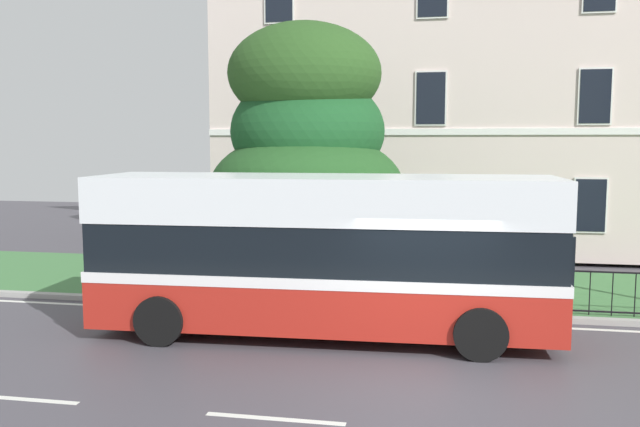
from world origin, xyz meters
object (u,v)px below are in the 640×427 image
object	(u,v)px
evergreen_tree	(304,183)
single_decker_bus	(324,252)
litter_bin	(523,277)
georgian_townhouse	(500,70)

from	to	relation	value
evergreen_tree	single_decker_bus	world-z (taller)	evergreen_tree
litter_bin	single_decker_bus	bearing A→B (deg)	-144.66
georgian_townhouse	single_decker_bus	world-z (taller)	georgian_townhouse
georgian_townhouse	single_decker_bus	xyz separation A→B (m)	(-4.32, -12.98, -4.82)
georgian_townhouse	litter_bin	world-z (taller)	georgian_townhouse
single_decker_bus	litter_bin	size ratio (longest dim) A/B	7.67
litter_bin	georgian_townhouse	bearing A→B (deg)	89.16
georgian_townhouse	litter_bin	xyz separation A→B (m)	(-0.15, -10.02, -5.77)
single_decker_bus	litter_bin	distance (m)	5.20
evergreen_tree	litter_bin	bearing A→B (deg)	-8.93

